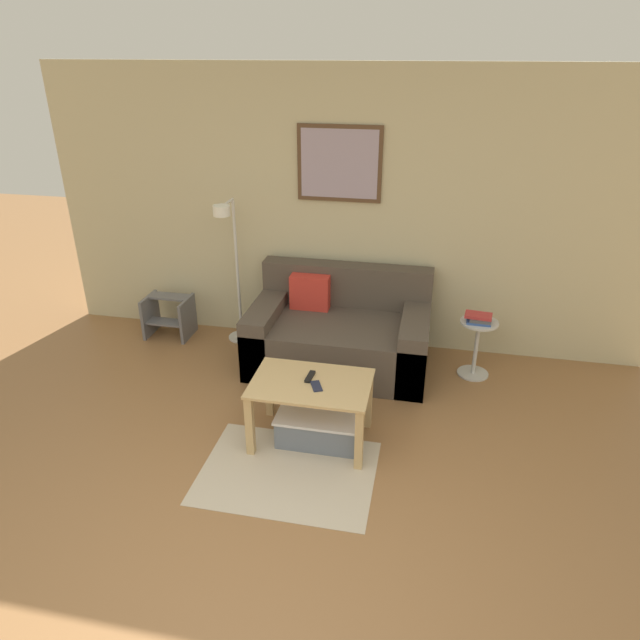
# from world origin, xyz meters

# --- Properties ---
(ground_plane) EXTENTS (16.00, 16.00, 0.00)m
(ground_plane) POSITION_xyz_m (0.00, 0.00, 0.00)
(ground_plane) COLOR olive
(wall_back) EXTENTS (5.60, 0.09, 2.55)m
(wall_back) POSITION_xyz_m (-0.00, 3.26, 1.28)
(wall_back) COLOR #C6BC93
(wall_back) RESTS_ON ground_plane
(area_rug) EXTENTS (1.19, 0.90, 0.01)m
(area_rug) POSITION_xyz_m (-0.01, 1.18, 0.00)
(area_rug) COLOR #C1B299
(area_rug) RESTS_ON ground_plane
(couch) EXTENTS (1.58, 0.97, 0.84)m
(couch) POSITION_xyz_m (0.08, 2.75, 0.29)
(couch) COLOR #4C4238
(couch) RESTS_ON ground_plane
(coffee_table) EXTENTS (0.86, 0.57, 0.50)m
(coffee_table) POSITION_xyz_m (0.07, 1.58, 0.39)
(coffee_table) COLOR tan
(coffee_table) RESTS_ON ground_plane
(storage_bin) EXTENTS (0.61, 0.42, 0.23)m
(storage_bin) POSITION_xyz_m (0.13, 1.60, 0.12)
(storage_bin) COLOR slate
(storage_bin) RESTS_ON ground_plane
(floor_lamp) EXTENTS (0.26, 0.49, 1.42)m
(floor_lamp) POSITION_xyz_m (-0.97, 2.91, 0.82)
(floor_lamp) COLOR silver
(floor_lamp) RESTS_ON ground_plane
(side_table) EXTENTS (0.32, 0.32, 0.52)m
(side_table) POSITION_xyz_m (1.29, 2.78, 0.31)
(side_table) COLOR silver
(side_table) RESTS_ON ground_plane
(book_stack) EXTENTS (0.24, 0.17, 0.07)m
(book_stack) POSITION_xyz_m (1.28, 2.77, 0.56)
(book_stack) COLOR #335199
(book_stack) RESTS_ON side_table
(remote_control) EXTENTS (0.05, 0.15, 0.02)m
(remote_control) POSITION_xyz_m (0.05, 1.63, 0.51)
(remote_control) COLOR black
(remote_control) RESTS_ON coffee_table
(cell_phone) EXTENTS (0.12, 0.15, 0.01)m
(cell_phone) POSITION_xyz_m (0.12, 1.53, 0.50)
(cell_phone) COLOR #1E2338
(cell_phone) RESTS_ON coffee_table
(step_stool) EXTENTS (0.44, 0.35, 0.41)m
(step_stool) POSITION_xyz_m (-1.70, 2.95, 0.22)
(step_stool) COLOR slate
(step_stool) RESTS_ON ground_plane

